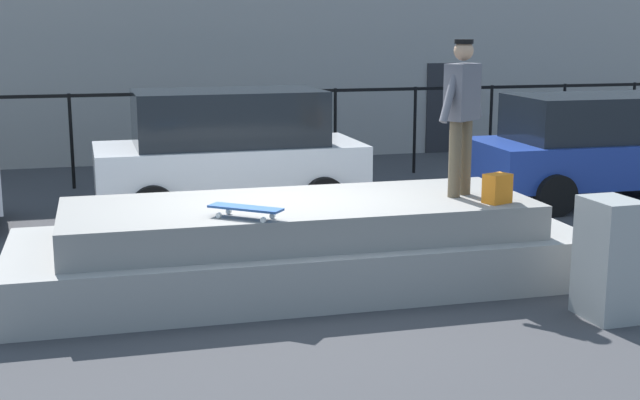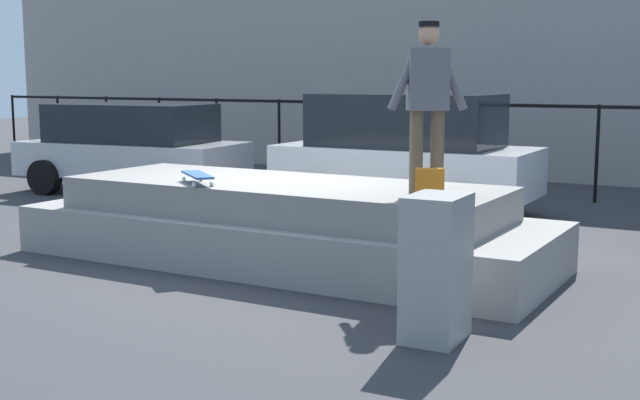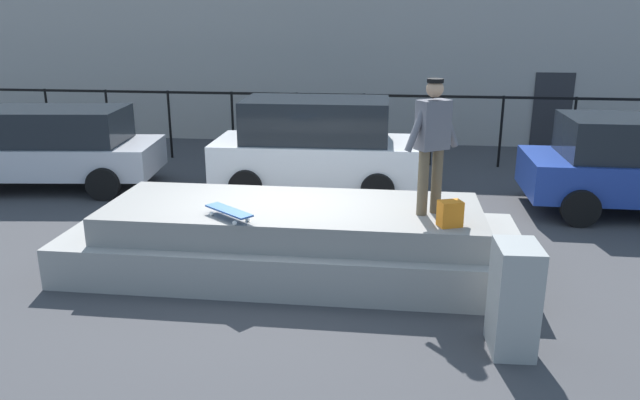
# 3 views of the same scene
# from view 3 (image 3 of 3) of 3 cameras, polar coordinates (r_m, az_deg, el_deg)

# --- Properties ---
(ground_plane) EXTENTS (60.00, 60.00, 0.00)m
(ground_plane) POSITION_cam_3_polar(r_m,az_deg,el_deg) (8.94, -3.38, -5.76)
(ground_plane) COLOR #38383A
(concrete_ledge) EXTENTS (6.28, 2.27, 0.94)m
(concrete_ledge) POSITION_cam_3_polar(r_m,az_deg,el_deg) (8.56, -2.54, -3.75)
(concrete_ledge) COLOR gray
(concrete_ledge) RESTS_ON ground_plane
(skateboarder) EXTENTS (0.74, 0.54, 1.76)m
(skateboarder) POSITION_cam_3_polar(r_m,az_deg,el_deg) (7.92, 10.48, 5.77)
(skateboarder) COLOR brown
(skateboarder) RESTS_ON concrete_ledge
(skateboard) EXTENTS (0.73, 0.65, 0.12)m
(skateboard) POSITION_cam_3_polar(r_m,az_deg,el_deg) (7.89, -8.54, -1.04)
(skateboard) COLOR #264C8C
(skateboard) RESTS_ON concrete_ledge
(backpack) EXTENTS (0.33, 0.29, 0.32)m
(backpack) POSITION_cam_3_polar(r_m,az_deg,el_deg) (7.68, 12.10, -1.26)
(backpack) COLOR orange
(backpack) RESTS_ON concrete_ledge
(car_silver_hatchback_near) EXTENTS (4.32, 2.41, 1.64)m
(car_silver_hatchback_near) POSITION_cam_3_polar(r_m,az_deg,el_deg) (13.65, -23.67, 4.69)
(car_silver_hatchback_near) COLOR #B7B7BC
(car_silver_hatchback_near) RESTS_ON ground_plane
(car_white_hatchback_mid) EXTENTS (4.07, 2.10, 1.88)m
(car_white_hatchback_mid) POSITION_cam_3_polar(r_m,az_deg,el_deg) (12.17, -0.37, 5.27)
(car_white_hatchback_mid) COLOR white
(car_white_hatchback_mid) RESTS_ON ground_plane
(utility_box) EXTENTS (0.46, 0.62, 1.20)m
(utility_box) POSITION_cam_3_polar(r_m,az_deg,el_deg) (6.78, 17.72, -8.79)
(utility_box) COLOR gray
(utility_box) RESTS_ON ground_plane
(fence_row) EXTENTS (24.06, 0.06, 1.68)m
(fence_row) POSITION_cam_3_polar(r_m,az_deg,el_deg) (14.66, 0.96, 7.90)
(fence_row) COLOR black
(fence_row) RESTS_ON ground_plane
(warehouse_building) EXTENTS (29.01, 8.74, 5.43)m
(warehouse_building) POSITION_cam_3_polar(r_m,az_deg,el_deg) (21.03, 2.95, 15.01)
(warehouse_building) COLOR gray
(warehouse_building) RESTS_ON ground_plane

